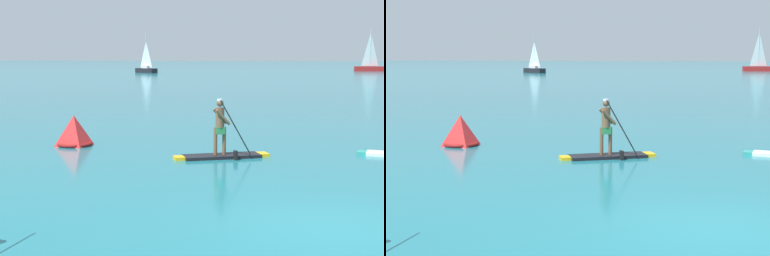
# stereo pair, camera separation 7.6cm
# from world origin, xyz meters

# --- Properties ---
(ground) EXTENTS (440.00, 440.00, 0.00)m
(ground) POSITION_xyz_m (0.00, 0.00, 0.00)
(ground) COLOR #1E727F
(paddleboarder_mid_center) EXTENTS (2.85, 1.57, 1.81)m
(paddleboarder_mid_center) POSITION_xyz_m (-2.71, 6.76, 0.39)
(paddleboarder_mid_center) COLOR black
(paddleboarder_mid_center) RESTS_ON ground
(race_marker_buoy) EXTENTS (1.37, 1.37, 1.03)m
(race_marker_buoy) POSITION_xyz_m (-7.89, 8.27, 0.45)
(race_marker_buoy) COLOR red
(race_marker_buoy) RESTS_ON ground
(sailboat_left_horizon) EXTENTS (4.01, 3.49, 6.08)m
(sailboat_left_horizon) POSITION_xyz_m (-22.55, 79.50, 0.79)
(sailboat_left_horizon) COLOR black
(sailboat_left_horizon) RESTS_ON ground
(sailboat_right_horizon) EXTENTS (5.13, 1.86, 7.36)m
(sailboat_right_horizon) POSITION_xyz_m (13.31, 93.32, 0.96)
(sailboat_right_horizon) COLOR #A51E1E
(sailboat_right_horizon) RESTS_ON ground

